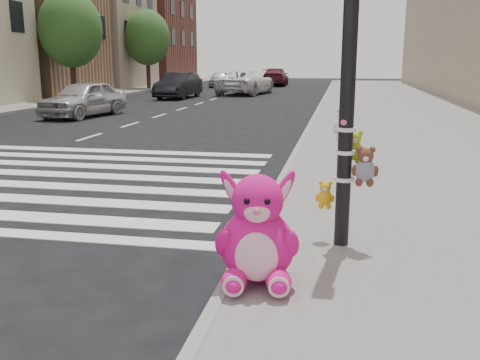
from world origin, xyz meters
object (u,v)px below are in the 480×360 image
(signal_pole, at_px, (350,95))
(car_dark_far, at_px, (179,85))
(red_teddy, at_px, (277,217))
(car_white_near, at_px, (246,82))
(car_silver_far, at_px, (84,99))
(pink_bunny, at_px, (257,237))

(signal_pole, height_order, car_dark_far, signal_pole)
(signal_pole, height_order, red_teddy, signal_pole)
(red_teddy, bearing_deg, car_white_near, 92.08)
(car_dark_far, bearing_deg, signal_pole, -66.43)
(car_silver_far, xyz_separation_m, car_dark_far, (0.63, 10.26, 0.03))
(car_silver_far, xyz_separation_m, car_white_near, (3.75, 14.51, 0.06))
(signal_pole, bearing_deg, pink_bunny, -122.56)
(red_teddy, relative_size, car_white_near, 0.03)
(car_silver_far, relative_size, car_dark_far, 0.93)
(car_silver_far, bearing_deg, car_dark_far, 95.95)
(car_white_near, bearing_deg, car_dark_far, 62.64)
(signal_pole, xyz_separation_m, car_dark_far, (-9.25, 23.63, -1.09))
(car_silver_far, distance_m, car_dark_far, 10.28)
(signal_pole, distance_m, car_white_near, 28.57)
(signal_pole, relative_size, car_white_near, 0.74)
(car_dark_far, bearing_deg, car_white_near, 55.91)
(red_teddy, xyz_separation_m, car_silver_far, (-9.05, 12.79, 0.46))
(red_teddy, relative_size, car_silver_far, 0.04)
(pink_bunny, xyz_separation_m, car_dark_far, (-8.46, 24.88, 0.14))
(pink_bunny, distance_m, car_silver_far, 17.21)
(signal_pole, distance_m, pink_bunny, 1.92)
(car_silver_far, height_order, car_white_near, car_white_near)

